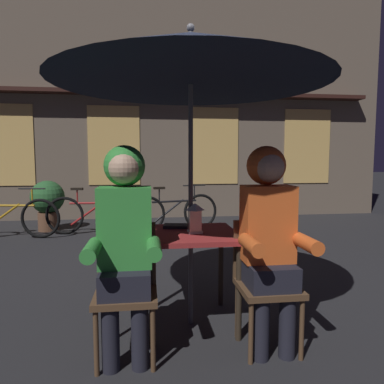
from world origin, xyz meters
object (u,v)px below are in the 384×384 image
(book, at_px, (176,226))
(potted_plant, at_px, (48,201))
(bicycle_nearest, at_px, (10,217))
(person_right_hooded, at_px, (269,228))
(chair_right, at_px, (265,276))
(person_left_hooded, at_px, (125,231))
(chair_left, at_px, (126,282))
(bicycle_third, at_px, (174,212))
(bicycle_second, at_px, (94,214))
(patio_umbrella, at_px, (191,59))
(cafe_table, at_px, (191,245))
(lantern, at_px, (195,217))

(book, relative_size, potted_plant, 0.22)
(bicycle_nearest, height_order, book, bicycle_nearest)
(person_right_hooded, distance_m, book, 0.86)
(chair_right, relative_size, person_left_hooded, 0.62)
(chair_left, bearing_deg, chair_right, 0.00)
(person_left_hooded, height_order, bicycle_third, person_left_hooded)
(person_right_hooded, height_order, book, person_right_hooded)
(bicycle_second, bearing_deg, person_right_hooded, -66.30)
(patio_umbrella, xyz_separation_m, bicycle_third, (0.15, 3.62, -1.71))
(bicycle_third, bearing_deg, person_left_hooded, -98.90)
(chair_right, height_order, bicycle_nearest, chair_right)
(potted_plant, bearing_deg, patio_umbrella, -61.53)
(cafe_table, height_order, book, book)
(chair_left, height_order, chair_right, same)
(chair_left, distance_m, potted_plant, 4.62)
(chair_left, bearing_deg, bicycle_third, 80.98)
(chair_left, height_order, book, chair_left)
(bicycle_nearest, xyz_separation_m, bicycle_third, (2.76, 0.23, 0.00))
(cafe_table, xyz_separation_m, chair_right, (0.48, -0.37, -0.15))
(person_right_hooded, bearing_deg, chair_left, 176.61)
(potted_plant, bearing_deg, cafe_table, -61.53)
(person_left_hooded, distance_m, bicycle_third, 4.13)
(chair_right, height_order, bicycle_third, chair_right)
(patio_umbrella, bearing_deg, person_right_hooded, -41.57)
(patio_umbrella, bearing_deg, lantern, -49.08)
(bicycle_nearest, height_order, bicycle_second, same)
(chair_left, xyz_separation_m, person_right_hooded, (0.96, -0.06, 0.36))
(bicycle_third, bearing_deg, lantern, -91.94)
(chair_left, height_order, bicycle_third, chair_left)
(cafe_table, bearing_deg, bicycle_nearest, 127.55)
(bicycle_nearest, distance_m, bicycle_second, 1.35)
(bicycle_third, bearing_deg, cafe_table, -92.42)
(cafe_table, height_order, potted_plant, potted_plant)
(person_right_hooded, relative_size, potted_plant, 1.52)
(chair_right, distance_m, bicycle_third, 4.00)
(patio_umbrella, bearing_deg, person_left_hooded, -138.43)
(bicycle_second, bearing_deg, patio_umbrella, -70.41)
(patio_umbrella, bearing_deg, chair_left, -142.45)
(lantern, relative_size, chair_left, 0.27)
(person_left_hooded, distance_m, potted_plant, 4.69)
(chair_right, bearing_deg, bicycle_third, 94.68)
(person_left_hooded, xyz_separation_m, bicycle_third, (0.63, 4.05, -0.50))
(lantern, relative_size, person_left_hooded, 0.17)
(person_right_hooded, height_order, bicycle_third, person_right_hooded)
(bicycle_second, bearing_deg, bicycle_nearest, -173.92)
(bicycle_second, distance_m, bicycle_third, 1.41)
(chair_left, xyz_separation_m, potted_plant, (-1.66, 4.32, 0.05))
(patio_umbrella, xyz_separation_m, chair_right, (0.48, -0.37, -1.57))
(book, bearing_deg, bicycle_nearest, 136.91)
(chair_left, height_order, bicycle_nearest, chair_left)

